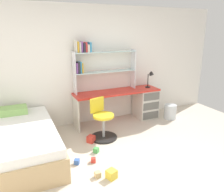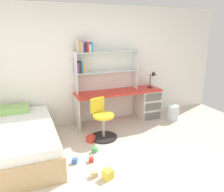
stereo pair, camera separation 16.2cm
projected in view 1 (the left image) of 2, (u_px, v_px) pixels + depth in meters
name	position (u px, v px, depth m)	size (l,w,h in m)	color
ground_plane	(154.00, 170.00, 3.39)	(6.00, 5.42, 0.02)	beige
room_shell	(53.00, 79.00, 3.59)	(6.00, 5.42, 2.53)	white
desk	(137.00, 101.00, 5.28)	(1.95, 0.52, 0.72)	red
bookshelf_hutch	(96.00, 61.00, 4.76)	(1.40, 0.22, 1.10)	silver
desk_lamp	(151.00, 77.00, 5.24)	(0.20, 0.17, 0.38)	black
swivel_chair	(102.00, 123.00, 4.33)	(0.52, 0.52, 0.78)	black
bed_platform	(16.00, 143.00, 3.64)	(1.26, 1.99, 0.64)	tan
waste_bin	(170.00, 112.00, 5.31)	(0.28, 0.28, 0.34)	silver
toy_block_green_0	(96.00, 150.00, 3.86)	(0.08, 0.08, 0.08)	#479E51
toy_block_blue_1	(77.00, 162.00, 3.53)	(0.08, 0.08, 0.08)	#3860B7
toy_block_yellow_2	(112.00, 174.00, 3.18)	(0.13, 0.13, 0.13)	gold
toy_block_red_3	(91.00, 139.00, 4.21)	(0.13, 0.13, 0.13)	red
toy_block_natural_4	(98.00, 174.00, 3.21)	(0.08, 0.08, 0.08)	tan
toy_block_red_5	(93.00, 160.00, 3.58)	(0.07, 0.07, 0.07)	red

